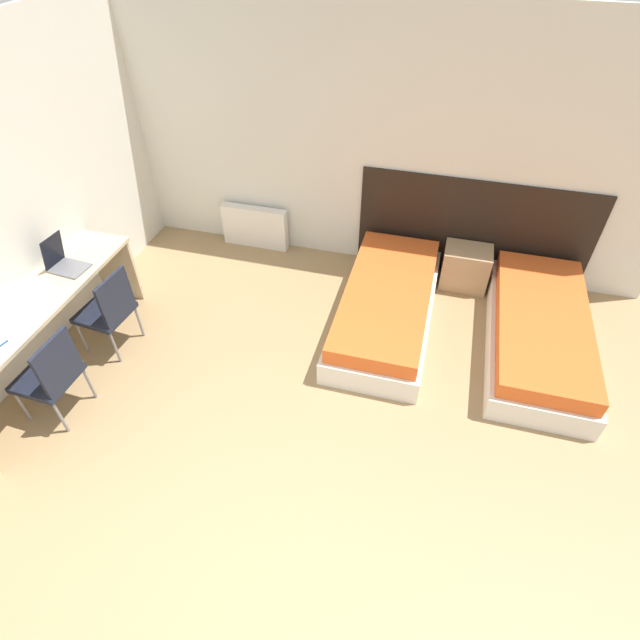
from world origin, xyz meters
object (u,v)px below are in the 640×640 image
object	(u,v)px
bed_near_door	(539,332)
nightstand	(465,267)
bed_near_window	(386,306)
laptop	(64,262)
chair_near_laptop	(109,309)
chair_near_notebook	(51,374)

from	to	relation	value
bed_near_door	nightstand	bearing A→B (deg)	131.51
bed_near_door	bed_near_window	bearing A→B (deg)	180.00
laptop	bed_near_door	bearing A→B (deg)	16.78
bed_near_door	laptop	size ratio (longest dim) A/B	6.01
chair_near_laptop	chair_near_notebook	distance (m)	0.82
chair_near_notebook	laptop	distance (m)	1.08
bed_near_window	laptop	size ratio (longest dim) A/B	6.01
bed_near_window	chair_near_notebook	distance (m)	3.06
nightstand	chair_near_laptop	xyz separation A→B (m)	(-3.16, -1.85, 0.24)
chair_near_laptop	bed_near_window	bearing A→B (deg)	28.12
chair_near_laptop	laptop	world-z (taller)	laptop
nightstand	chair_near_notebook	bearing A→B (deg)	-139.78
bed_near_window	chair_near_notebook	bearing A→B (deg)	-142.77
nightstand	laptop	size ratio (longest dim) A/B	1.48
bed_near_door	chair_near_notebook	distance (m)	4.31
bed_near_door	laptop	world-z (taller)	laptop
bed_near_door	chair_near_notebook	world-z (taller)	chair_near_notebook
chair_near_notebook	nightstand	bearing A→B (deg)	42.50
bed_near_door	chair_near_notebook	bearing A→B (deg)	-154.65
bed_near_door	chair_near_laptop	world-z (taller)	chair_near_laptop
chair_near_laptop	laptop	size ratio (longest dim) A/B	2.58
chair_near_laptop	laptop	bearing A→B (deg)	170.03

